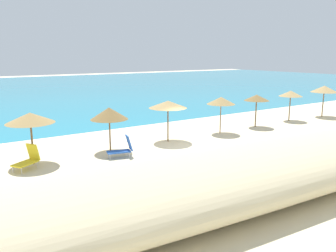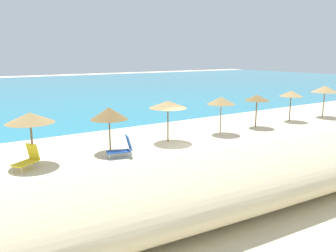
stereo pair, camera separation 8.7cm
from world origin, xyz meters
TOP-DOWN VIEW (x-y plane):
  - ground_plane at (0.00, 0.00)m, footprint 160.00×160.00m
  - sea_water at (0.00, 41.05)m, footprint 160.00×67.03m
  - dune_ridge at (-2.04, -7.18)m, footprint 54.96×7.96m
  - beach_umbrella_3 at (-8.31, 2.09)m, footprint 2.43×2.43m
  - beach_umbrella_4 at (-4.01, 2.07)m, footprint 2.17×2.17m
  - beach_umbrella_5 at (0.10, 2.18)m, footprint 2.45×2.45m
  - beach_umbrella_6 at (4.52, 2.05)m, footprint 2.00×2.00m
  - beach_umbrella_7 at (8.32, 2.21)m, footprint 1.93×1.93m
  - beach_umbrella_8 at (12.66, 2.39)m, footprint 1.94×1.94m
  - beach_umbrella_9 at (16.78, 1.96)m, footprint 2.33×2.33m
  - lounge_chair_2 at (-8.69, 1.41)m, footprint 1.45×1.27m
  - lounge_chair_3 at (-3.93, 0.61)m, footprint 1.47×0.85m

SIDE VIEW (x-z plane):
  - ground_plane at x=0.00m, z-range 0.00..0.00m
  - sea_water at x=0.00m, z-range 0.00..0.01m
  - lounge_chair_3 at x=-3.93m, z-range -0.11..1.12m
  - lounge_chair_2 at x=-8.69m, z-range -0.10..1.12m
  - dune_ridge at x=-2.04m, z-range 0.00..2.03m
  - beach_umbrella_4 at x=-4.01m, z-range 0.95..3.56m
  - beach_umbrella_7 at x=8.32m, z-range 1.02..3.55m
  - beach_umbrella_8 at x=12.66m, z-range 1.03..3.59m
  - beach_umbrella_6 at x=4.52m, z-range 1.05..3.68m
  - beach_umbrella_3 at x=-8.31m, z-range 1.08..3.78m
  - beach_umbrella_5 at x=0.10m, z-range 1.10..3.77m
  - beach_umbrella_9 at x=16.78m, z-range 1.11..3.92m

